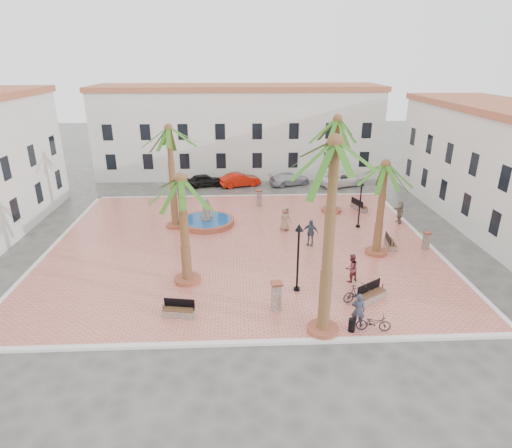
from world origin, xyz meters
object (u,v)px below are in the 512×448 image
at_px(palm_nw, 169,140).
at_px(lamppost_s, 298,246).
at_px(bollard_e, 426,240).
at_px(pedestrian_fountain_a, 285,218).
at_px(pedestrian_north, 174,189).
at_px(cyclist_b, 351,268).
at_px(cyclist_a, 358,310).
at_px(bicycle_b, 357,293).
at_px(lamppost_e, 361,196).
at_px(bench_ne, 359,207).
at_px(car_red, 240,180).
at_px(litter_bin, 352,325).
at_px(pedestrian_east, 400,212).
at_px(pedestrian_fountain_b, 310,232).
at_px(palm_e, 385,176).
at_px(bollard_n, 259,198).
at_px(palm_sw, 182,193).
at_px(car_white, 342,179).
at_px(palm_ne, 337,131).
at_px(bench_se, 371,296).
at_px(fountain, 207,221).
at_px(bollard_se, 276,295).
at_px(car_silver, 290,179).
at_px(car_black, 205,180).
at_px(bench_e, 390,244).
at_px(bench_s, 179,312).
at_px(bicycle_a, 373,323).

height_order(palm_nw, lamppost_s, palm_nw).
xyz_separation_m(bollard_e, pedestrian_fountain_a, (-9.13, 3.80, 0.29)).
bearing_deg(palm_nw, pedestrian_north, 98.33).
bearing_deg(lamppost_s, cyclist_b, 15.44).
xyz_separation_m(cyclist_a, bicycle_b, (0.59, 2.21, -0.39)).
relative_size(lamppost_e, cyclist_b, 2.15).
xyz_separation_m(bench_ne, car_red, (-9.98, 8.04, 0.25)).
distance_m(litter_bin, pedestrian_east, 15.67).
bearing_deg(pedestrian_fountain_b, palm_e, 5.35).
bearing_deg(bollard_e, bench_ne, 106.55).
relative_size(cyclist_b, pedestrian_east, 0.99).
bearing_deg(bollard_n, palm_e, -54.01).
bearing_deg(litter_bin, pedestrian_east, 62.28).
distance_m(palm_sw, car_white, 24.31).
bearing_deg(bicycle_b, bench_ne, -32.42).
bearing_deg(pedestrian_fountain_b, lamppost_e, 62.06).
relative_size(palm_ne, bench_se, 4.27).
distance_m(fountain, bench_ne, 12.96).
bearing_deg(palm_nw, lamppost_s, -51.20).
bearing_deg(pedestrian_north, bollard_e, -126.15).
xyz_separation_m(bollard_se, litter_bin, (3.42, -2.04, -0.48)).
relative_size(palm_e, bicycle_b, 3.77).
xyz_separation_m(palm_sw, bollard_se, (4.87, -3.20, -4.55)).
distance_m(bollard_e, pedestrian_east, 4.94).
bearing_deg(pedestrian_fountain_a, fountain, 137.07).
bearing_deg(litter_bin, cyclist_a, 47.51).
distance_m(bench_ne, car_white, 7.86).
bearing_deg(cyclist_b, bollard_e, -173.51).
distance_m(cyclist_a, bicycle_b, 2.32).
bearing_deg(car_silver, car_black, 70.26).
bearing_deg(palm_sw, pedestrian_north, 100.22).
bearing_deg(cyclist_a, bench_e, -104.95).
height_order(bench_ne, bicycle_b, bicycle_b).
distance_m(pedestrian_fountain_a, car_black, 14.08).
bearing_deg(car_white, palm_e, 152.28).
distance_m(bench_e, cyclist_a, 10.18).
height_order(palm_ne, litter_bin, palm_ne).
xyz_separation_m(bench_se, bench_ne, (3.23, 14.29, -0.01)).
bearing_deg(lamppost_e, pedestrian_fountain_a, -176.48).
relative_size(bench_s, bollard_e, 1.39).
relative_size(lamppost_e, pedestrian_north, 2.08).
bearing_deg(bench_s, litter_bin, -1.64).
height_order(bench_s, bicycle_a, bench_s).
distance_m(bench_s, pedestrian_east, 19.85).
xyz_separation_m(palm_e, cyclist_b, (-2.65, -3.63, -4.43)).
distance_m(bench_ne, pedestrian_fountain_a, 7.98).
bearing_deg(bollard_n, bench_se, -71.88).
height_order(bollard_se, bollard_n, bollard_se).
bearing_deg(palm_ne, car_red, 132.41).
distance_m(palm_e, bollard_e, 5.85).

